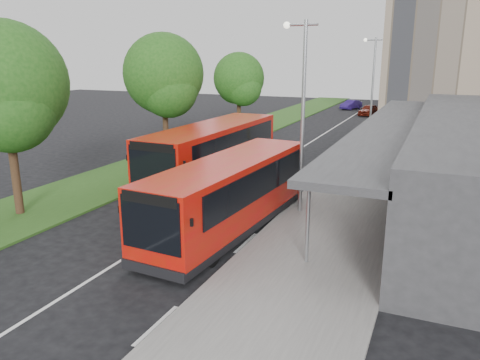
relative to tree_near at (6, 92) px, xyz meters
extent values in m
plane|color=black|center=(7.01, 2.95, -5.32)|extent=(120.00, 120.00, 0.00)
cube|color=slate|center=(13.01, 22.95, -5.24)|extent=(5.00, 80.00, 0.15)
cube|color=#264D18|center=(0.01, 22.95, -5.27)|extent=(5.00, 80.00, 0.10)
cube|color=silver|center=(7.01, 17.95, -5.31)|extent=(0.12, 70.00, 0.01)
cube|color=silver|center=(10.31, -5.05, -5.31)|extent=(0.12, 2.00, 0.01)
cube|color=silver|center=(10.31, 0.95, -5.31)|extent=(0.12, 2.00, 0.01)
cube|color=silver|center=(10.31, 6.95, -5.31)|extent=(0.12, 2.00, 0.01)
cube|color=silver|center=(10.31, 12.95, -5.31)|extent=(0.12, 2.00, 0.01)
cube|color=silver|center=(10.31, 18.95, -5.31)|extent=(0.12, 2.00, 0.01)
cube|color=silver|center=(10.31, 24.95, -5.31)|extent=(0.12, 2.00, 0.01)
cube|color=silver|center=(10.31, 30.95, -5.31)|extent=(0.12, 2.00, 0.01)
cube|color=silver|center=(10.31, 36.95, -5.31)|extent=(0.12, 2.00, 0.01)
cube|color=silver|center=(10.31, 42.95, -5.31)|extent=(0.12, 2.00, 0.01)
cube|color=silver|center=(10.31, 48.95, -5.31)|extent=(0.12, 2.00, 0.01)
cube|color=#2D2D30|center=(18.01, 10.95, -3.32)|extent=(5.00, 26.00, 4.00)
cube|color=black|center=(15.49, 10.95, -3.72)|extent=(0.06, 24.00, 2.20)
cube|color=#2D2D30|center=(14.21, 10.95, -2.02)|extent=(2.80, 26.00, 0.25)
cylinder|color=#969A9F|center=(12.91, -0.05, -3.67)|extent=(0.12, 0.12, 3.30)
cylinder|color=#969A9F|center=(12.91, 21.95, -3.67)|extent=(0.12, 0.12, 3.30)
cylinder|color=#332214|center=(0.01, -0.05, -3.30)|extent=(0.36, 0.36, 4.03)
sphere|color=#1B4B14|center=(0.01, -0.05, 0.36)|extent=(5.12, 5.12, 5.12)
sphere|color=#1B4B14|center=(0.61, -0.45, -0.56)|extent=(3.66, 3.66, 3.66)
sphere|color=#1B4B14|center=(-0.49, 0.45, -0.29)|extent=(4.03, 4.03, 4.03)
cylinder|color=#332214|center=(0.01, 11.95, -3.31)|extent=(0.36, 0.36, 4.02)
sphere|color=#1B4B14|center=(0.01, 11.95, 0.34)|extent=(5.11, 5.11, 5.11)
sphere|color=#1B4B14|center=(0.61, 11.55, -0.57)|extent=(3.65, 3.65, 3.65)
sphere|color=#1B4B14|center=(-0.49, 12.45, -0.30)|extent=(4.02, 4.02, 4.02)
cylinder|color=#332214|center=(0.01, 23.95, -3.58)|extent=(0.36, 0.36, 3.47)
sphere|color=#1B4B14|center=(0.01, 23.95, -0.43)|extent=(4.41, 4.41, 4.41)
sphere|color=#1B4B14|center=(0.61, 23.55, -1.22)|extent=(3.15, 3.15, 3.15)
sphere|color=#1B4B14|center=(-0.49, 24.45, -0.98)|extent=(3.47, 3.47, 3.47)
cylinder|color=#969A9F|center=(11.21, 4.95, -1.17)|extent=(0.16, 0.16, 8.00)
cylinder|color=#969A9F|center=(11.01, 4.95, 2.63)|extent=(1.40, 0.10, 0.10)
sphere|color=silver|center=(10.41, 4.95, 2.63)|extent=(0.28, 0.28, 0.28)
cylinder|color=#969A9F|center=(11.21, 24.95, -1.17)|extent=(0.16, 0.16, 8.00)
cylinder|color=#969A9F|center=(11.01, 24.95, 2.63)|extent=(1.40, 0.10, 0.10)
sphere|color=silver|center=(10.41, 24.95, 2.63)|extent=(0.28, 0.28, 0.28)
cube|color=#BD0B0A|center=(9.23, 1.97, -3.72)|extent=(3.05, 10.17, 2.53)
cube|color=black|center=(9.23, 1.97, -4.95)|extent=(3.07, 10.19, 0.29)
cube|color=black|center=(8.89, -3.06, -3.45)|extent=(2.15, 0.19, 1.67)
cube|color=black|center=(9.56, 7.00, -3.31)|extent=(2.10, 0.19, 1.24)
cube|color=black|center=(8.03, 2.34, -3.26)|extent=(0.62, 8.59, 1.15)
cube|color=black|center=(10.46, 2.18, -3.26)|extent=(0.62, 8.59, 1.15)
cube|color=black|center=(8.89, -3.07, -4.93)|extent=(2.39, 0.24, 0.33)
cube|color=black|center=(8.89, -3.07, -2.64)|extent=(2.01, 0.17, 0.33)
cube|color=black|center=(7.57, -2.76, -3.21)|extent=(0.09, 0.09, 0.24)
cube|color=black|center=(10.24, -2.93, -3.21)|extent=(0.09, 0.09, 0.24)
cylinder|color=black|center=(8.01, -1.21, -4.89)|extent=(0.34, 0.88, 0.86)
cylinder|color=black|center=(10.01, -1.34, -4.89)|extent=(0.34, 0.88, 0.86)
cylinder|color=black|center=(8.44, 5.28, -4.89)|extent=(0.34, 0.88, 0.86)
cylinder|color=black|center=(10.44, 5.15, -4.89)|extent=(0.34, 0.88, 0.86)
cube|color=#BD0B0A|center=(5.41, 8.08, -3.54)|extent=(2.91, 11.22, 2.82)
cube|color=black|center=(5.41, 8.08, -4.91)|extent=(2.93, 11.24, 0.32)
cube|color=black|center=(5.28, 2.48, -3.24)|extent=(2.39, 0.10, 1.86)
cube|color=black|center=(5.54, 13.68, -3.08)|extent=(2.34, 0.10, 1.38)
cube|color=black|center=(4.07, 8.43, -3.03)|extent=(0.27, 9.56, 1.28)
cube|color=black|center=(6.77, 8.37, -3.03)|extent=(0.27, 9.56, 1.28)
cube|color=black|center=(5.28, 2.47, -4.89)|extent=(2.66, 0.14, 0.37)
cube|color=black|center=(5.28, 2.47, -2.34)|extent=(2.23, 0.09, 0.37)
cube|color=black|center=(3.80, 2.75, -2.98)|extent=(0.08, 0.08, 0.27)
cube|color=black|center=(6.78, 2.68, -2.98)|extent=(0.08, 0.08, 0.27)
cylinder|color=black|center=(4.21, 4.49, -4.84)|extent=(0.34, 0.96, 0.96)
cylinder|color=black|center=(6.44, 4.44, -4.84)|extent=(0.34, 0.96, 0.96)
cylinder|color=black|center=(4.38, 11.72, -4.84)|extent=(0.34, 0.96, 0.96)
cylinder|color=black|center=(6.61, 11.67, -4.84)|extent=(0.34, 0.96, 0.96)
cylinder|color=#3A2A18|center=(12.91, 13.44, -4.68)|extent=(0.70, 0.70, 0.97)
cylinder|color=yellow|center=(11.96, 20.70, -4.65)|extent=(0.21, 0.21, 1.04)
imported|color=#5E170D|center=(8.62, 42.11, -4.67)|extent=(2.26, 4.03, 1.29)
imported|color=navy|center=(5.50, 47.90, -4.72)|extent=(2.42, 3.83, 1.19)
camera|label=1|loc=(16.57, -14.04, 1.44)|focal=35.00mm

